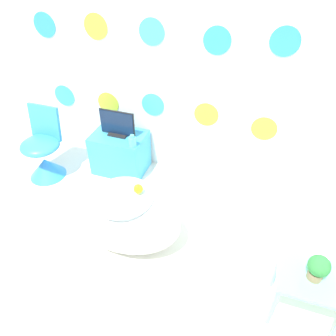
% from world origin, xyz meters
% --- Properties ---
extents(ground_plane, '(12.00, 12.00, 0.00)m').
position_xyz_m(ground_plane, '(0.00, 0.00, 0.00)').
color(ground_plane, silver).
extents(wall_back_dotted, '(5.13, 0.05, 2.60)m').
position_xyz_m(wall_back_dotted, '(-0.00, 1.96, 1.30)').
color(wall_back_dotted, white).
rests_on(wall_back_dotted, ground_plane).
extents(bathtub, '(1.01, 0.64, 0.54)m').
position_xyz_m(bathtub, '(0.14, 0.76, 0.27)').
color(bathtub, white).
rests_on(bathtub, ground_plane).
extents(rubber_duck, '(0.08, 0.09, 0.10)m').
position_xyz_m(rubber_duck, '(0.26, 0.83, 0.58)').
color(rubber_duck, yellow).
rests_on(rubber_duck, bathtub).
extents(chair, '(0.42, 0.42, 0.80)m').
position_xyz_m(chair, '(-1.10, 1.32, 0.27)').
color(chair, '#338CE0').
rests_on(chair, ground_plane).
extents(tv_cabinet, '(0.58, 0.43, 0.47)m').
position_xyz_m(tv_cabinet, '(-0.35, 1.69, 0.23)').
color(tv_cabinet, '#389ED6').
rests_on(tv_cabinet, ground_plane).
extents(tv, '(0.40, 0.12, 0.29)m').
position_xyz_m(tv, '(-0.35, 1.69, 0.60)').
color(tv, black).
rests_on(tv, tv_cabinet).
extents(vase, '(0.08, 0.08, 0.13)m').
position_xyz_m(vase, '(-0.11, 1.55, 0.53)').
color(vase, '#51B2AD').
rests_on(vase, tv_cabinet).
extents(side_table, '(0.48, 0.37, 0.44)m').
position_xyz_m(side_table, '(1.67, 0.53, 0.37)').
color(side_table, '#72D8B7').
rests_on(side_table, ground_plane).
extents(potted_plant_left, '(0.15, 0.15, 0.20)m').
position_xyz_m(potted_plant_left, '(1.67, 0.53, 0.56)').
color(potted_plant_left, '#8C6B4C').
rests_on(potted_plant_left, side_table).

